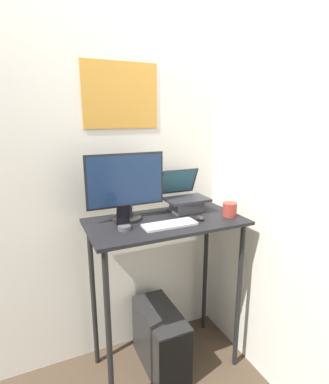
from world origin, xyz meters
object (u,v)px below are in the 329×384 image
at_px(cell_phone, 124,222).
at_px(computer_tower, 160,339).
at_px(keyboard, 170,224).
at_px(mouse, 200,218).
at_px(monitor, 126,189).
at_px(laptop, 185,200).

bearing_deg(cell_phone, computer_tower, 10.46).
height_order(keyboard, cell_phone, cell_phone).
relative_size(mouse, computer_tower, 0.13).
xyz_separation_m(monitor, mouse, (0.41, -0.20, -0.18)).
xyz_separation_m(keyboard, computer_tower, (-0.02, 0.09, -0.85)).
relative_size(keyboard, mouse, 5.13).
relative_size(monitor, cell_phone, 3.28).
bearing_deg(laptop, mouse, -91.39).
bearing_deg(laptop, computer_tower, -152.38).
height_order(monitor, cell_phone, monitor).
distance_m(mouse, cell_phone, 0.48).
distance_m(laptop, computer_tower, 0.96).
height_order(mouse, cell_phone, cell_phone).
xyz_separation_m(laptop, keyboard, (-0.22, -0.22, -0.07)).
distance_m(monitor, mouse, 0.49).
bearing_deg(computer_tower, monitor, 148.67).
bearing_deg(keyboard, laptop, 45.17).
xyz_separation_m(mouse, cell_phone, (-0.47, 0.04, 0.03)).
height_order(monitor, mouse, monitor).
distance_m(monitor, computer_tower, 1.06).
relative_size(keyboard, computer_tower, 0.65).
bearing_deg(keyboard, monitor, 134.33).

